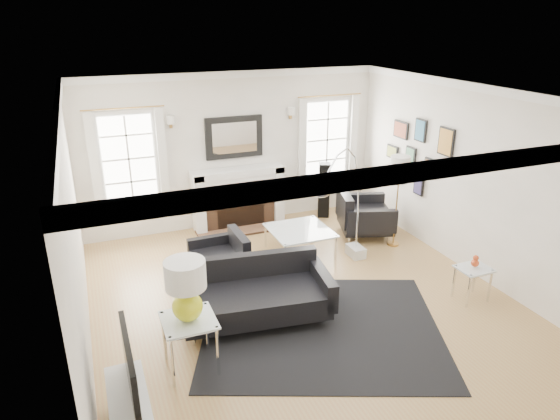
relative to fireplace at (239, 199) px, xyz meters
name	(u,v)px	position (x,y,z in m)	size (l,w,h in m)	color
floor	(300,298)	(0.00, -2.79, -0.54)	(6.00, 6.00, 0.00)	#A57745
back_wall	(234,150)	(0.00, 0.21, 0.86)	(5.50, 0.04, 2.80)	white
front_wall	(461,332)	(0.00, -5.79, 0.86)	(5.50, 0.04, 2.80)	white
left_wall	(74,237)	(-2.75, -2.79, 0.86)	(0.04, 6.00, 2.80)	white
right_wall	(471,180)	(2.75, -2.79, 0.86)	(0.04, 6.00, 2.80)	white
ceiling	(304,95)	(0.00, -2.79, 2.26)	(5.50, 6.00, 0.02)	white
crown_molding	(304,100)	(0.00, -2.79, 2.20)	(5.50, 6.00, 0.12)	white
fireplace	(239,199)	(0.00, 0.00, 0.00)	(1.70, 0.69, 1.11)	white
mantel_mirror	(234,137)	(0.00, 0.16, 1.11)	(1.05, 0.07, 0.75)	black
window_left	(129,158)	(-1.85, 0.16, 0.92)	(1.24, 0.15, 1.62)	white
window_right	(327,139)	(1.85, 0.16, 0.92)	(1.24, 0.15, 1.62)	white
gallery_wall	(417,151)	(2.72, -1.50, 0.99)	(0.04, 1.73, 1.29)	black
tv_unit	(131,412)	(-2.44, -4.49, -0.21)	(0.35, 1.00, 1.09)	white
area_rug	(322,327)	(-0.04, -3.53, -0.54)	(2.93, 2.44, 0.01)	black
sofa	(254,294)	(-0.74, -2.99, -0.20)	(2.03, 1.14, 0.63)	black
armchair_left	(222,259)	(-0.84, -1.81, -0.23)	(0.78, 0.86, 0.57)	black
armchair_right	(362,216)	(1.90, -1.21, -0.17)	(1.14, 1.21, 0.67)	black
coffee_table	(300,231)	(0.57, -1.48, -0.15)	(0.96, 0.96, 0.42)	silver
side_table_left	(189,328)	(-1.72, -3.67, -0.03)	(0.57, 0.57, 0.63)	silver
nesting_table	(473,275)	(2.18, -3.68, -0.17)	(0.44, 0.37, 0.49)	silver
gourd_lamp	(186,287)	(-1.72, -3.67, 0.49)	(0.44, 0.44, 0.70)	yellow
orange_vase	(475,262)	(2.18, -3.68, 0.04)	(0.11, 0.11, 0.17)	#C13F18
arc_floor_lamp	(341,208)	(0.78, -2.43, 0.56)	(1.44, 1.34, 2.04)	white
stick_floor_lamp	(400,169)	(2.20, -1.78, 0.82)	(0.32, 0.32, 1.57)	#A97B3A
speaker_tower	(324,190)	(1.68, -0.14, -0.01)	(0.21, 0.21, 1.07)	black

